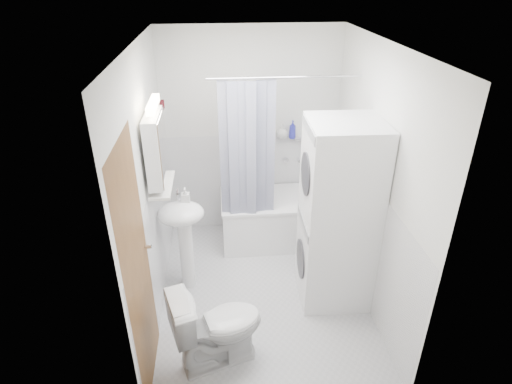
{
  "coord_description": "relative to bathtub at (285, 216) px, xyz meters",
  "views": [
    {
      "loc": [
        -0.38,
        -3.33,
        2.92
      ],
      "look_at": [
        -0.05,
        0.15,
        1.06
      ],
      "focal_mm": 30.0,
      "sensor_mm": 36.0,
      "label": 1
    }
  ],
  "objects": [
    {
      "name": "floor",
      "position": [
        -0.36,
        -0.92,
        -0.31
      ],
      "size": [
        2.6,
        2.6,
        0.0
      ],
      "primitive_type": "plane",
      "color": "silver",
      "rests_on": "ground"
    },
    {
      "name": "room_walls",
      "position": [
        -0.36,
        -0.92,
        1.18
      ],
      "size": [
        2.6,
        2.6,
        2.6
      ],
      "color": "silver",
      "rests_on": "ground"
    },
    {
      "name": "wainscot",
      "position": [
        -0.36,
        -0.63,
        0.29
      ],
      "size": [
        1.98,
        2.58,
        2.58
      ],
      "color": "white",
      "rests_on": "ground"
    },
    {
      "name": "door",
      "position": [
        -1.31,
        -1.47,
        0.69
      ],
      "size": [
        0.05,
        2.0,
        2.0
      ],
      "color": "brown",
      "rests_on": "ground"
    },
    {
      "name": "bathtub",
      "position": [
        0.0,
        0.0,
        0.0
      ],
      "size": [
        1.48,
        0.7,
        0.56
      ],
      "color": "white",
      "rests_on": "ground"
    },
    {
      "name": "tub_spout",
      "position": [
        0.2,
        0.33,
        0.57
      ],
      "size": [
        0.04,
        0.12,
        0.04
      ],
      "primitive_type": "cylinder",
      "rotation": [
        1.57,
        0.0,
        0.0
      ],
      "color": "silver",
      "rests_on": "room_walls"
    },
    {
      "name": "curtain_rod",
      "position": [
        0.0,
        -0.29,
        1.69
      ],
      "size": [
        1.66,
        0.02,
        0.02
      ],
      "primitive_type": "cylinder",
      "rotation": [
        0.0,
        1.57,
        0.0
      ],
      "color": "silver",
      "rests_on": "room_walls"
    },
    {
      "name": "shower_curtain",
      "position": [
        -0.45,
        -0.29,
        0.94
      ],
      "size": [
        0.55,
        0.02,
        1.45
      ],
      "color": "#151B49",
      "rests_on": "curtain_rod"
    },
    {
      "name": "sink",
      "position": [
        -1.11,
        -0.74,
        0.39
      ],
      "size": [
        0.44,
        0.37,
        1.04
      ],
      "color": "white",
      "rests_on": "ground"
    },
    {
      "name": "medicine_cabinet",
      "position": [
        -1.27,
        -0.82,
        1.25
      ],
      "size": [
        0.13,
        0.5,
        0.71
      ],
      "color": "white",
      "rests_on": "room_walls"
    },
    {
      "name": "shelf",
      "position": [
        -1.25,
        -0.82,
        0.89
      ],
      "size": [
        0.18,
        0.54,
        0.02
      ],
      "primitive_type": "cube",
      "color": "silver",
      "rests_on": "room_walls"
    },
    {
      "name": "shower_caddy",
      "position": [
        0.25,
        0.32,
        0.84
      ],
      "size": [
        0.22,
        0.06,
        0.02
      ],
      "primitive_type": "cube",
      "color": "silver",
      "rests_on": "room_walls"
    },
    {
      "name": "towel",
      "position": [
        -1.3,
        -0.17,
        1.08
      ],
      "size": [
        0.07,
        0.31,
        0.75
      ],
      "color": "#4C0C16",
      "rests_on": "room_walls"
    },
    {
      "name": "washer_dryer",
      "position": [
        0.32,
        -1.0,
        0.59
      ],
      "size": [
        0.66,
        0.65,
        1.8
      ],
      "rotation": [
        0.0,
        0.0,
        -0.03
      ],
      "color": "white",
      "rests_on": "ground"
    },
    {
      "name": "toilet",
      "position": [
        -0.81,
        -1.72,
        0.05
      ],
      "size": [
        0.83,
        0.61,
        0.72
      ],
      "primitive_type": "imported",
      "rotation": [
        0.0,
        0.0,
        1.87
      ],
      "color": "white",
      "rests_on": "ground"
    },
    {
      "name": "soap_pump",
      "position": [
        -1.07,
        -0.67,
        0.64
      ],
      "size": [
        0.08,
        0.17,
        0.08
      ],
      "primitive_type": "imported",
      "color": "gray",
      "rests_on": "sink"
    },
    {
      "name": "shelf_bottle",
      "position": [
        -1.25,
        -0.97,
        0.94
      ],
      "size": [
        0.07,
        0.18,
        0.07
      ],
      "primitive_type": "imported",
      "color": "gray",
      "rests_on": "shelf"
    },
    {
      "name": "shelf_cup",
      "position": [
        -1.25,
        -0.7,
        0.95
      ],
      "size": [
        0.1,
        0.09,
        0.1
      ],
      "primitive_type": "imported",
      "color": "gray",
      "rests_on": "shelf"
    },
    {
      "name": "shampoo_a",
      "position": [
        -0.01,
        0.32,
        0.92
      ],
      "size": [
        0.13,
        0.17,
        0.13
      ],
      "primitive_type": "imported",
      "color": "gray",
      "rests_on": "shower_caddy"
    },
    {
      "name": "shampoo_b",
      "position": [
        0.11,
        0.32,
        0.89
      ],
      "size": [
        0.08,
        0.21,
        0.08
      ],
      "primitive_type": "imported",
      "color": "#2829A0",
      "rests_on": "shower_caddy"
    }
  ]
}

